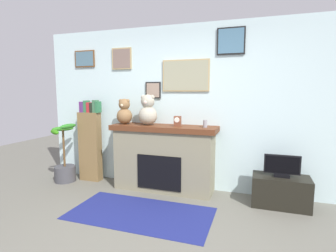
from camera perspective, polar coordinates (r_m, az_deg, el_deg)
back_wall at (r=4.30m, az=4.92°, el=3.95°), size 5.20×0.15×2.60m
fireplace at (r=4.25m, az=-0.87°, el=-6.76°), size 1.67×0.51×1.04m
bookshelf at (r=4.88m, az=-16.31°, el=-3.44°), size 0.40×0.16×1.42m
potted_plant at (r=5.03m, az=-21.27°, el=-7.67°), size 0.49×0.56×1.02m
tv_stand at (r=4.06m, az=22.94°, el=-12.74°), size 0.75×0.40×0.42m
television at (r=3.95m, az=23.20°, el=-8.02°), size 0.46×0.14×0.30m
area_rug at (r=3.64m, az=-5.91°, el=-18.06°), size 1.84×0.95×0.01m
candle_jar at (r=3.96m, az=7.95°, el=0.49°), size 0.06×0.06×0.11m
mantel_clock at (r=4.06m, az=2.05°, el=1.04°), size 0.10×0.08×0.15m
teddy_bear_grey at (r=4.39m, az=-9.30°, el=2.84°), size 0.26×0.26×0.41m
teddy_bear_cream at (r=4.21m, az=-4.34°, el=3.15°), size 0.30×0.30×0.48m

